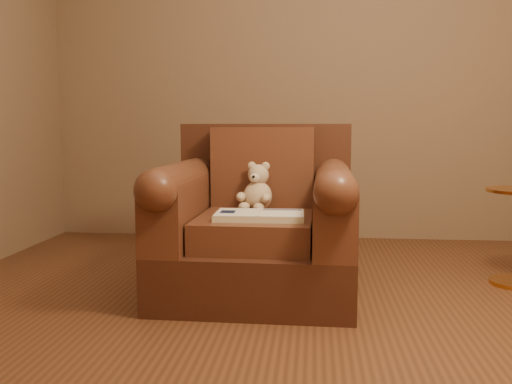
# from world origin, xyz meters

# --- Properties ---
(floor) EXTENTS (4.00, 4.00, 0.00)m
(floor) POSITION_xyz_m (0.00, 0.00, 0.00)
(floor) COLOR brown
(floor) RESTS_ON ground
(armchair) EXTENTS (1.03, 0.98, 0.91)m
(armchair) POSITION_xyz_m (-0.19, 0.43, 0.35)
(armchair) COLOR #442216
(armchair) RESTS_ON floor
(teddy_bear) EXTENTS (0.20, 0.23, 0.27)m
(teddy_bear) POSITION_xyz_m (-0.20, 0.51, 0.54)
(teddy_bear) COLOR beige
(teddy_bear) RESTS_ON armchair
(guidebook) EXTENTS (0.45, 0.28, 0.04)m
(guidebook) POSITION_xyz_m (-0.16, 0.21, 0.45)
(guidebook) COLOR beige
(guidebook) RESTS_ON armchair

